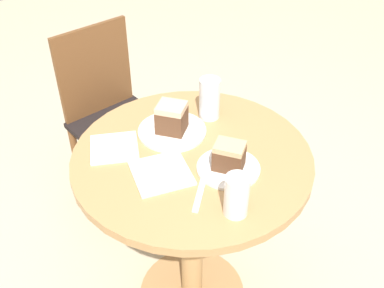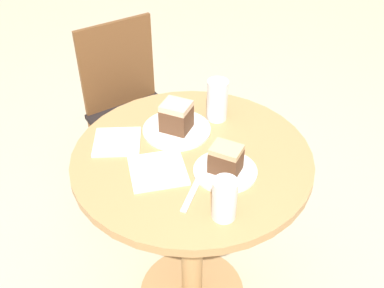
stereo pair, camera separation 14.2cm
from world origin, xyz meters
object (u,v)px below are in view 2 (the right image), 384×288
Objects in this scene: chair at (134,113)px; glass_water at (224,201)px; glass_lemonade at (217,102)px; cake_slice_near at (226,159)px; plate_far at (178,129)px; cake_slice_far at (178,116)px; plate_near at (225,171)px.

chair is 1.11m from glass_water.
glass_lemonade is at bearing 67.09° from glass_water.
chair is 0.74m from glass_lemonade.
glass_lemonade is 1.18× the size of glass_water.
cake_slice_near is (0.05, -0.89, 0.37)m from chair.
glass_lemonade reaches higher than plate_far.
cake_slice_far reaches higher than cake_slice_near.
cake_slice_near reaches higher than plate_far.
plate_far is 0.42m from glass_water.
chair is 4.46× the size of plate_near.
plate_far is 1.56× the size of glass_lemonade.
chair is at bearing 93.02° from cake_slice_near.
plate_near is at bearing -78.16° from plate_far.
glass_water reaches higher than cake_slice_near.
cake_slice_near is 0.18m from glass_water.
glass_water reaches higher than chair.
plate_far is (-0.01, -0.63, 0.33)m from chair.
cake_slice_near is at bearing -78.16° from cake_slice_far.
plate_far is at bearing 0.00° from cake_slice_far.
chair is 6.87× the size of glass_water.
cake_slice_near reaches higher than plate_near.
glass_water is at bearing -93.99° from plate_far.
plate_near is 0.19m from glass_water.
glass_lemonade is at bearing -87.61° from chair.
chair is 0.71m from plate_far.
chair is 7.58× the size of cake_slice_near.
plate_near is 0.05m from cake_slice_near.
cake_slice_far is (-0.05, 0.26, 0.01)m from cake_slice_near.
cake_slice_near is 0.91× the size of cake_slice_far.
chair is 5.83× the size of glass_lemonade.
plate_near is 0.30m from glass_lemonade.
glass_lemonade is (0.15, 0.02, 0.06)m from plate_far.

